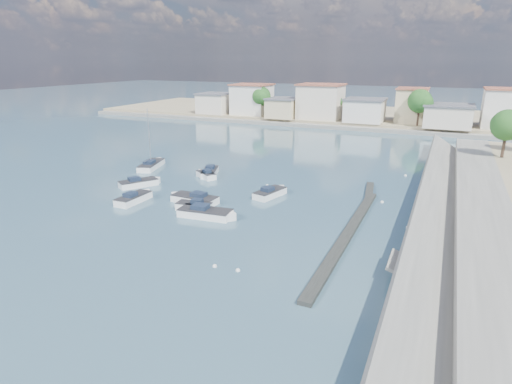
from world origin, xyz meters
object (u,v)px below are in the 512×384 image
Objects in this scene: motorboat_b at (271,193)px; motorboat_f at (205,175)px; motorboat_a at (135,198)px; motorboat_h at (208,214)px; sailboat at (152,165)px; motorboat_e at (140,183)px; motorboat_g at (210,173)px; motorboat_d at (192,207)px; motorboat_c at (193,199)px.

motorboat_b and motorboat_f have the same top height.
motorboat_b is at bearing 31.58° from motorboat_a.
motorboat_f is 0.58× the size of motorboat_h.
sailboat is at bearing 120.47° from motorboat_a.
motorboat_e and motorboat_h have the same top height.
motorboat_e and motorboat_f have the same top height.
motorboat_a and motorboat_g have the same top height.
motorboat_a is 1.20× the size of motorboat_d.
sailboat is (-21.57, 5.60, 0.03)m from motorboat_b.
motorboat_d is 20.72m from sailboat.
motorboat_e is 9.80m from sailboat.
motorboat_d and motorboat_f have the same top height.
motorboat_e is 8.83m from motorboat_f.
motorboat_a is 6.65m from motorboat_c.
motorboat_d is 0.81× the size of motorboat_g.
motorboat_a is 1.00× the size of motorboat_b.
motorboat_f is 0.68× the size of motorboat_g.
motorboat_b is 11.95m from motorboat_f.
motorboat_h is (8.07, -13.10, 0.00)m from motorboat_f.
motorboat_d is 0.69× the size of motorboat_h.
motorboat_d is 2.95m from motorboat_h.
motorboat_b is at bearing -18.91° from motorboat_f.
motorboat_b is at bearing -14.55° from sailboat.
motorboat_b and motorboat_c have the same top height.
sailboat is at bearing 118.75° from motorboat_e.
sailboat is at bearing 141.55° from motorboat_c.
motorboat_d is 12.02m from motorboat_e.
motorboat_g is (-11.37, 5.14, 0.00)m from motorboat_b.
sailboat reaches higher than motorboat_a.
motorboat_c is 0.96× the size of motorboat_h.
motorboat_b is 17.12m from motorboat_e.
motorboat_f is 10.41m from sailboat.
motorboat_e is (-10.94, 4.99, 0.00)m from motorboat_d.
motorboat_h is at bearing -38.96° from sailboat.
motorboat_c is at bearing -141.46° from motorboat_b.
motorboat_a is at bearing -59.53° from sailboat.
motorboat_f is at bearing -9.54° from sailboat.
motorboat_f is (-4.06, 9.65, -0.00)m from motorboat_c.
motorboat_h is (4.01, -3.45, -0.00)m from motorboat_c.
motorboat_g is at bearing 81.30° from motorboat_a.
motorboat_c is 10.47m from motorboat_f.
motorboat_e is at bearing -61.25° from sailboat.
motorboat_h is (8.13, -14.37, -0.00)m from motorboat_g.
motorboat_f is (-11.31, 3.87, 0.00)m from motorboat_b.
motorboat_b and motorboat_h have the same top height.
motorboat_a is 13.55m from motorboat_g.
motorboat_d is at bearing 155.14° from motorboat_h.
motorboat_c is 18.29m from sailboat.
motorboat_c is 11.67m from motorboat_g.
sailboat is (-14.32, 11.37, 0.03)m from motorboat_c.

